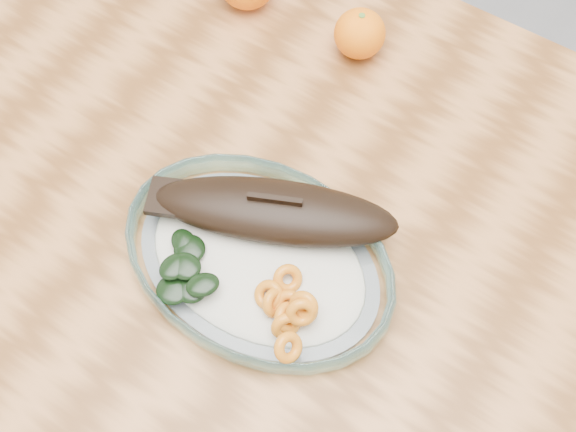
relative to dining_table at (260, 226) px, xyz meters
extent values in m
plane|color=slate|center=(0.00, 0.00, -0.65)|extent=(3.00, 3.00, 0.00)
cube|color=brown|center=(0.00, 0.00, 0.08)|extent=(1.20, 0.80, 0.04)
cylinder|color=brown|center=(-0.54, 0.34, -0.30)|extent=(0.06, 0.06, 0.71)
ellipsoid|color=white|center=(0.06, -0.08, 0.10)|extent=(0.58, 0.42, 0.01)
torus|color=#92DEE3|center=(0.06, -0.08, 0.11)|extent=(0.58, 0.58, 0.03)
ellipsoid|color=white|center=(0.06, -0.08, 0.12)|extent=(0.52, 0.37, 0.02)
ellipsoid|color=black|center=(0.05, -0.03, 0.15)|extent=(0.28, 0.19, 0.05)
ellipsoid|color=black|center=(0.05, -0.03, 0.14)|extent=(0.24, 0.16, 0.02)
cube|color=black|center=(-0.06, -0.08, 0.15)|extent=(0.07, 0.06, 0.01)
cube|color=black|center=(0.05, -0.03, 0.17)|extent=(0.06, 0.03, 0.02)
torus|color=#BC580D|center=(0.09, -0.11, 0.14)|extent=(0.04, 0.04, 0.03)
torus|color=#BC580D|center=(0.10, -0.12, 0.14)|extent=(0.03, 0.03, 0.03)
torus|color=#BC580D|center=(0.10, -0.09, 0.14)|extent=(0.04, 0.04, 0.04)
torus|color=#BC580D|center=(0.12, -0.12, 0.14)|extent=(0.04, 0.05, 0.04)
torus|color=#BC580D|center=(0.13, -0.13, 0.14)|extent=(0.04, 0.04, 0.04)
torus|color=#BC580D|center=(0.12, -0.11, 0.14)|extent=(0.05, 0.05, 0.03)
torus|color=#BC580D|center=(0.13, -0.11, 0.14)|extent=(0.04, 0.03, 0.04)
torus|color=#BC580D|center=(0.13, -0.11, 0.15)|extent=(0.04, 0.03, 0.04)
torus|color=#BC580D|center=(0.14, -0.16, 0.15)|extent=(0.03, 0.04, 0.03)
torus|color=#BC580D|center=(0.14, -0.12, 0.15)|extent=(0.04, 0.04, 0.04)
ellipsoid|color=black|center=(0.01, -0.16, 0.14)|extent=(0.05, 0.05, 0.01)
ellipsoid|color=black|center=(-0.02, -0.11, 0.14)|extent=(0.04, 0.04, 0.01)
ellipsoid|color=black|center=(0.02, -0.15, 0.14)|extent=(0.05, 0.05, 0.01)
ellipsoid|color=black|center=(-0.01, -0.12, 0.14)|extent=(0.05, 0.05, 0.01)
ellipsoid|color=black|center=(-0.01, -0.14, 0.15)|extent=(0.04, 0.04, 0.01)
ellipsoid|color=black|center=(0.03, -0.15, 0.15)|extent=(0.04, 0.05, 0.01)
ellipsoid|color=black|center=(0.00, -0.14, 0.15)|extent=(0.04, 0.03, 0.01)
sphere|color=orange|center=(-0.01, 0.24, 0.13)|extent=(0.07, 0.07, 0.07)
camera|label=1|loc=(0.27, -0.34, 0.83)|focal=45.00mm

